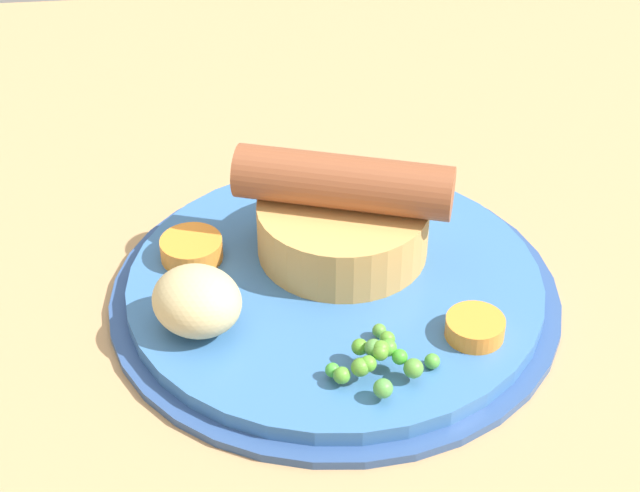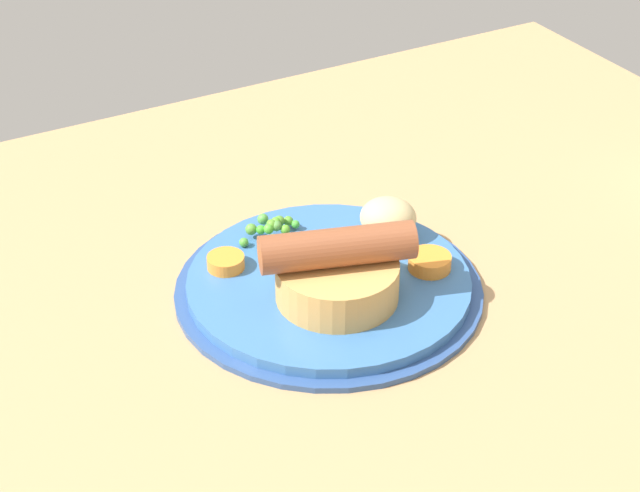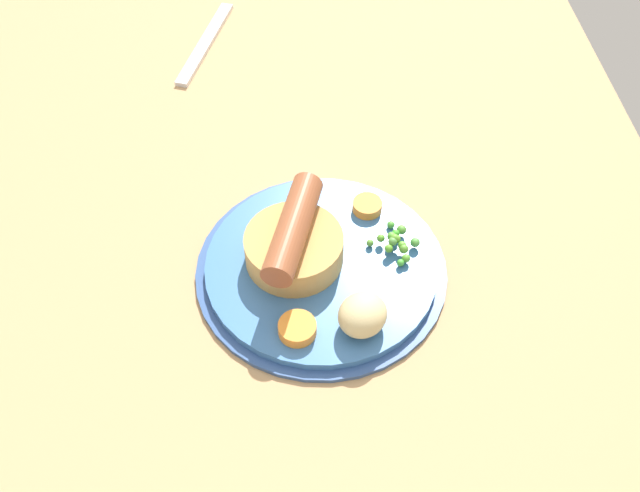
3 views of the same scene
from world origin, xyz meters
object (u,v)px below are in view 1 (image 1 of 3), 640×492
at_px(dinner_plate, 335,291).
at_px(carrot_slice_2, 191,249).
at_px(carrot_slice_3, 475,327).
at_px(sausage_pudding, 343,215).
at_px(pea_pile, 380,359).
at_px(potato_chunk_0, 197,301).

height_order(dinner_plate, carrot_slice_2, carrot_slice_2).
height_order(carrot_slice_2, carrot_slice_3, carrot_slice_2).
relative_size(sausage_pudding, carrot_slice_3, 4.01).
relative_size(pea_pile, potato_chunk_0, 1.15).
xyz_separation_m(pea_pile, carrot_slice_3, (0.05, 0.02, -0.00)).
distance_m(carrot_slice_2, carrot_slice_3, 0.16).
height_order(sausage_pudding, potato_chunk_0, sausage_pudding).
xyz_separation_m(carrot_slice_2, carrot_slice_3, (0.14, -0.08, -0.00)).
height_order(dinner_plate, pea_pile, pea_pile).
xyz_separation_m(dinner_plate, potato_chunk_0, (-0.07, -0.03, 0.03)).
height_order(potato_chunk_0, carrot_slice_2, potato_chunk_0).
bearing_deg(dinner_plate, sausage_pudding, 74.62).
bearing_deg(carrot_slice_3, sausage_pudding, 126.74).
relative_size(sausage_pudding, pea_pile, 2.22).
xyz_separation_m(pea_pile, potato_chunk_0, (-0.09, 0.04, 0.01)).
xyz_separation_m(dinner_plate, sausage_pudding, (0.01, 0.03, 0.03)).
xyz_separation_m(sausage_pudding, carrot_slice_3, (0.06, -0.08, -0.02)).
bearing_deg(sausage_pudding, carrot_slice_2, -163.63).
relative_size(sausage_pudding, potato_chunk_0, 2.56).
distance_m(dinner_plate, carrot_slice_2, 0.08).
xyz_separation_m(sausage_pudding, potato_chunk_0, (-0.08, -0.06, -0.01)).
bearing_deg(carrot_slice_2, sausage_pudding, -1.19).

